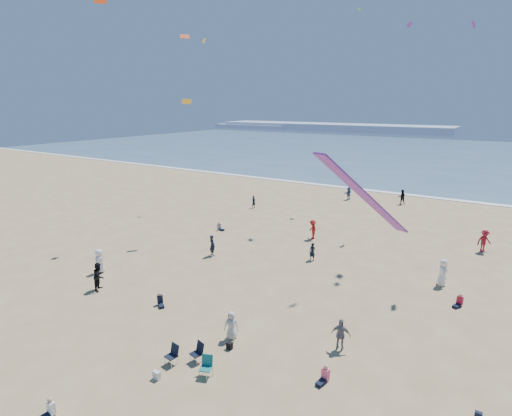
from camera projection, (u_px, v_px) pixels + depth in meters
The scene contains 12 objects.
ground at pixel (139, 350), 20.49m from camera, with size 220.00×220.00×0.00m, color tan.
ocean at pixel (440, 155), 97.88m from camera, with size 220.00×100.00×0.06m, color #476B84.
surf_line at pixel (383, 192), 57.14m from camera, with size 220.00×1.20×0.08m, color white.
headland_far at pixel (330, 127), 189.89m from camera, with size 110.00×20.00×3.20m, color #7A8EA8.
headland_near at pixel (254, 126), 206.85m from camera, with size 40.00×14.00×2.00m, color #7A8EA8.
standing_flyers at pixel (329, 245), 33.25m from camera, with size 28.82×46.05×1.93m.
seated_group at pixel (249, 300), 24.84m from camera, with size 23.10×23.96×0.84m.
chair_cluster at pixel (191, 358), 19.03m from camera, with size 2.73×1.51×1.00m.
white_tote at pixel (157, 375), 18.30m from camera, with size 0.35×0.20×0.40m, color silver.
black_backpack at pixel (229, 346), 20.56m from camera, with size 0.30×0.22×0.38m, color black.
navy_bag at pixel (478, 416), 15.95m from camera, with size 0.28×0.18×0.34m, color black.
kites_aloft at pixel (424, 52), 21.06m from camera, with size 44.93×42.49×29.50m.
Camera 1 is at (14.75, -11.90, 12.26)m, focal length 28.00 mm.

